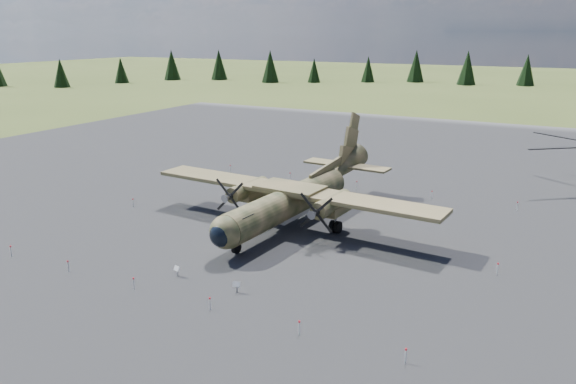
% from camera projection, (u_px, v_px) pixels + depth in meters
% --- Properties ---
extents(ground, '(500.00, 500.00, 0.00)m').
position_uv_depth(ground, '(286.00, 235.00, 46.10)').
color(ground, '#56622B').
rests_on(ground, ground).
extents(apron, '(120.00, 120.00, 0.04)m').
position_uv_depth(apron, '(334.00, 204.00, 54.60)').
color(apron, '#525357').
rests_on(apron, ground).
extents(transport_plane, '(27.01, 24.50, 8.90)m').
position_uv_depth(transport_plane, '(296.00, 194.00, 48.58)').
color(transport_plane, '#30391F').
rests_on(transport_plane, ground).
extents(info_placard_left, '(0.51, 0.31, 0.75)m').
position_uv_depth(info_placard_left, '(177.00, 270.00, 38.27)').
color(info_placard_left, gray).
rests_on(info_placard_left, ground).
extents(info_placard_right, '(0.53, 0.33, 0.77)m').
position_uv_depth(info_placard_right, '(237.00, 285.00, 35.86)').
color(info_placard_right, gray).
rests_on(info_placard_right, ground).
extents(barrier_fence, '(33.12, 29.62, 0.85)m').
position_uv_depth(barrier_fence, '(281.00, 229.00, 46.10)').
color(barrier_fence, white).
rests_on(barrier_fence, ground).
extents(treeline, '(315.25, 314.88, 10.97)m').
position_uv_depth(treeline, '(342.00, 177.00, 45.26)').
color(treeline, black).
rests_on(treeline, ground).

